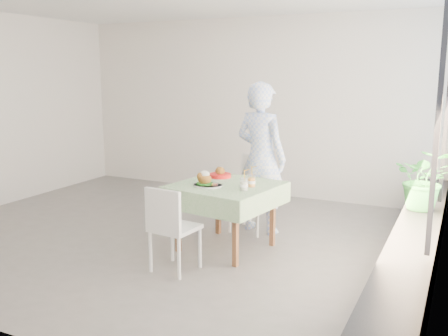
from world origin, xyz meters
The scene contains 14 objects.
floor centered at (0.00, 0.00, 0.00)m, with size 6.00×6.00×0.00m, color #5E5B59.
wall_back centered at (0.00, 2.50, 1.40)m, with size 6.00×0.02×2.80m, color white.
wall_right centered at (3.00, 0.00, 1.40)m, with size 0.02×5.00×2.80m, color white.
window_pane centered at (2.97, 0.00, 1.65)m, with size 0.01×4.80×2.18m, color #D1E0F9.
window_ledge centered at (2.80, 0.00, 0.25)m, with size 0.40×4.80×0.50m, color black.
cafe_table centered at (0.82, -0.09, 0.46)m, with size 1.19×1.19×0.74m.
chair_far centered at (0.82, 0.63, 0.29)m, with size 0.47×0.47×0.93m.
chair_near centered at (0.63, -0.88, 0.27)m, with size 0.45×0.45×0.87m.
diner centered at (0.92, 0.67, 0.92)m, with size 0.67×0.44×1.85m, color #9AB7F6.
main_dish centered at (0.66, -0.27, 0.80)m, with size 0.33×0.33×0.17m.
juice_cup_orange centered at (1.12, -0.09, 0.80)m, with size 0.10×0.10×0.27m.
juice_cup_lemonade centered at (1.11, -0.27, 0.80)m, with size 0.09×0.09×0.26m.
second_dish centered at (0.59, 0.21, 0.78)m, with size 0.26×0.26×0.12m.
potted_plant centered at (2.80, 0.69, 0.83)m, with size 0.60×0.52×0.67m, color #2B7426.
Camera 1 is at (3.13, -4.92, 1.97)m, focal length 40.00 mm.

